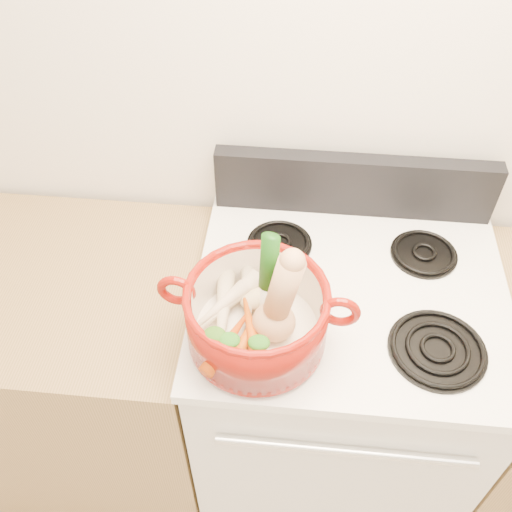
# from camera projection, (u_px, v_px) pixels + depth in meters

# --- Properties ---
(wall_back) EXTENTS (3.50, 0.02, 2.60)m
(wall_back) POSITION_uv_depth(u_px,v_px,m) (367.00, 90.00, 1.40)
(wall_back) COLOR white
(wall_back) RESTS_ON floor
(stove_body) EXTENTS (0.76, 0.65, 0.92)m
(stove_body) POSITION_uv_depth(u_px,v_px,m) (332.00, 390.00, 1.78)
(stove_body) COLOR silver
(stove_body) RESTS_ON floor
(cooktop) EXTENTS (0.78, 0.67, 0.03)m
(cooktop) POSITION_uv_depth(u_px,v_px,m) (351.00, 294.00, 1.43)
(cooktop) COLOR white
(cooktop) RESTS_ON stove_body
(control_backsplash) EXTENTS (0.76, 0.05, 0.18)m
(control_backsplash) POSITION_uv_depth(u_px,v_px,m) (354.00, 185.00, 1.55)
(control_backsplash) COLOR black
(control_backsplash) RESTS_ON cooktop
(oven_handle) EXTENTS (0.60, 0.02, 0.02)m
(oven_handle) POSITION_uv_depth(u_px,v_px,m) (345.00, 451.00, 1.31)
(oven_handle) COLOR silver
(oven_handle) RESTS_ON stove_body
(counter_left) EXTENTS (1.36, 0.65, 0.90)m
(counter_left) POSITION_uv_depth(u_px,v_px,m) (2.00, 363.00, 1.85)
(counter_left) COLOR olive
(counter_left) RESTS_ON floor
(burner_front_left) EXTENTS (0.22, 0.22, 0.02)m
(burner_front_left) POSITION_uv_depth(u_px,v_px,m) (270.00, 335.00, 1.31)
(burner_front_left) COLOR black
(burner_front_left) RESTS_ON cooktop
(burner_front_right) EXTENTS (0.22, 0.22, 0.02)m
(burner_front_right) POSITION_uv_depth(u_px,v_px,m) (438.00, 349.00, 1.29)
(burner_front_right) COLOR black
(burner_front_right) RESTS_ON cooktop
(burner_back_left) EXTENTS (0.17, 0.17, 0.02)m
(burner_back_left) POSITION_uv_depth(u_px,v_px,m) (280.00, 242.00, 1.52)
(burner_back_left) COLOR black
(burner_back_left) RESTS_ON cooktop
(burner_back_right) EXTENTS (0.17, 0.17, 0.02)m
(burner_back_right) POSITION_uv_depth(u_px,v_px,m) (424.00, 253.00, 1.49)
(burner_back_right) COLOR black
(burner_back_right) RESTS_ON cooktop
(dutch_oven) EXTENTS (0.33, 0.33, 0.15)m
(dutch_oven) POSITION_uv_depth(u_px,v_px,m) (257.00, 316.00, 1.24)
(dutch_oven) COLOR maroon
(dutch_oven) RESTS_ON burner_front_left
(pot_handle_left) EXTENTS (0.09, 0.03, 0.09)m
(pot_handle_left) POSITION_uv_depth(u_px,v_px,m) (176.00, 290.00, 1.23)
(pot_handle_left) COLOR maroon
(pot_handle_left) RESTS_ON dutch_oven
(pot_handle_right) EXTENTS (0.09, 0.03, 0.09)m
(pot_handle_right) POSITION_uv_depth(u_px,v_px,m) (340.00, 312.00, 1.19)
(pot_handle_right) COLOR maroon
(pot_handle_right) RESTS_ON dutch_oven
(squash) EXTENTS (0.15, 0.11, 0.26)m
(squash) POSITION_uv_depth(u_px,v_px,m) (275.00, 299.00, 1.18)
(squash) COLOR tan
(squash) RESTS_ON dutch_oven
(leek) EXTENTS (0.06, 0.07, 0.26)m
(leek) POSITION_uv_depth(u_px,v_px,m) (268.00, 281.00, 1.20)
(leek) COLOR white
(leek) RESTS_ON dutch_oven
(ginger) EXTENTS (0.10, 0.08, 0.05)m
(ginger) POSITION_uv_depth(u_px,v_px,m) (258.00, 300.00, 1.30)
(ginger) COLOR #D3B481
(ginger) RESTS_ON dutch_oven
(parsnip_0) EXTENTS (0.06, 0.24, 0.06)m
(parsnip_0) POSITION_uv_depth(u_px,v_px,m) (223.00, 316.00, 1.27)
(parsnip_0) COLOR beige
(parsnip_0) RESTS_ON dutch_oven
(parsnip_1) EXTENTS (0.17, 0.20, 0.06)m
(parsnip_1) POSITION_uv_depth(u_px,v_px,m) (224.00, 305.00, 1.28)
(parsnip_1) COLOR beige
(parsnip_1) RESTS_ON dutch_oven
(parsnip_2) EXTENTS (0.06, 0.17, 0.05)m
(parsnip_2) POSITION_uv_depth(u_px,v_px,m) (248.00, 297.00, 1.30)
(parsnip_2) COLOR beige
(parsnip_2) RESTS_ON dutch_oven
(parsnip_3) EXTENTS (0.14, 0.15, 0.05)m
(parsnip_3) POSITION_uv_depth(u_px,v_px,m) (218.00, 307.00, 1.27)
(parsnip_3) COLOR beige
(parsnip_3) RESTS_ON dutch_oven
(carrot_0) EXTENTS (0.08, 0.17, 0.05)m
(carrot_0) POSITION_uv_depth(u_px,v_px,m) (246.00, 337.00, 1.24)
(carrot_0) COLOR #D1620A
(carrot_0) RESTS_ON dutch_oven
(carrot_1) EXTENTS (0.10, 0.17, 0.05)m
(carrot_1) POSITION_uv_depth(u_px,v_px,m) (227.00, 344.00, 1.22)
(carrot_1) COLOR #C23709
(carrot_1) RESTS_ON dutch_oven
(carrot_2) EXTENTS (0.08, 0.18, 0.05)m
(carrot_2) POSITION_uv_depth(u_px,v_px,m) (251.00, 333.00, 1.23)
(carrot_2) COLOR #D24E0A
(carrot_2) RESTS_ON dutch_oven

